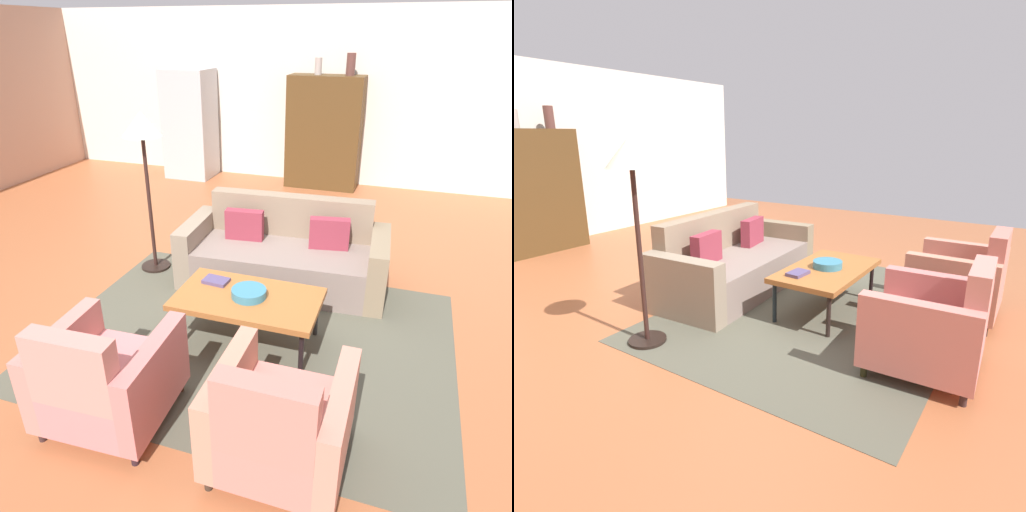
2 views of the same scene
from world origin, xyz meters
The scene contains 14 objects.
ground_plane centered at (0.00, 0.00, 0.00)m, with size 11.91×11.91×0.00m, color #A75D37.
wall_back centered at (0.00, 4.21, 1.40)m, with size 9.93×0.12×2.80m, color silver.
area_rug centered at (0.45, -0.73, 0.00)m, with size 3.40×2.60×0.01m, color #535243.
couch centered at (0.45, 0.41, 0.29)m, with size 2.15×1.02×0.86m.
coffee_table centered at (0.45, -0.78, 0.41)m, with size 1.20×0.70×0.45m.
armchair_left centered at (-0.14, -1.94, 0.34)m, with size 0.84×0.84×0.88m.
armchair_right centered at (1.05, -1.94, 0.34)m, with size 0.80×0.80×0.88m.
fruit_bowl centered at (0.46, -0.78, 0.49)m, with size 0.29×0.29×0.07m, color teal.
book_stack centered at (0.11, -0.64, 0.47)m, with size 0.23×0.16×0.03m.
cabinet centered at (0.15, 3.86, 0.90)m, with size 1.20×0.51×1.80m.
vase_tall centered at (0.00, 3.86, 1.93)m, with size 0.11×0.11×0.25m, color #B0A39B.
vase_round centered at (0.50, 3.86, 1.96)m, with size 0.14×0.14×0.33m, color brown.
refrigerator centered at (-2.23, 3.76, 0.93)m, with size 0.80×0.73×1.85m.
floor_lamp centered at (-1.01, 0.21, 1.44)m, with size 0.40×0.40×1.72m.
Camera 1 is at (1.57, -3.91, 2.44)m, focal length 32.73 mm.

